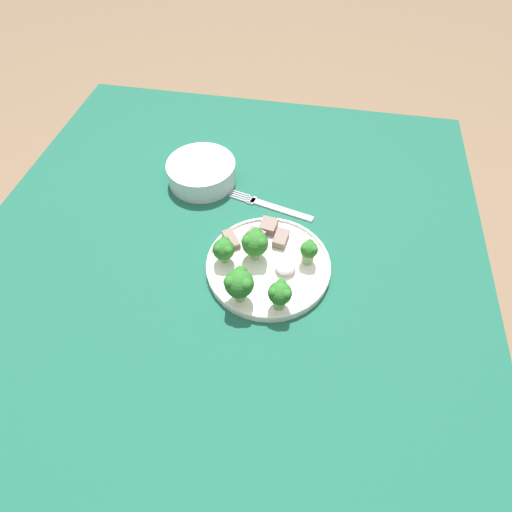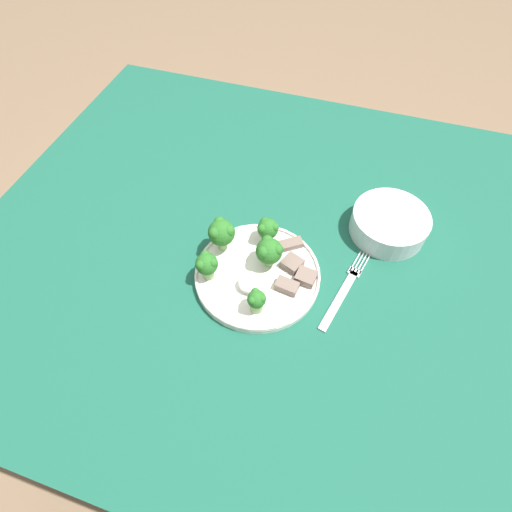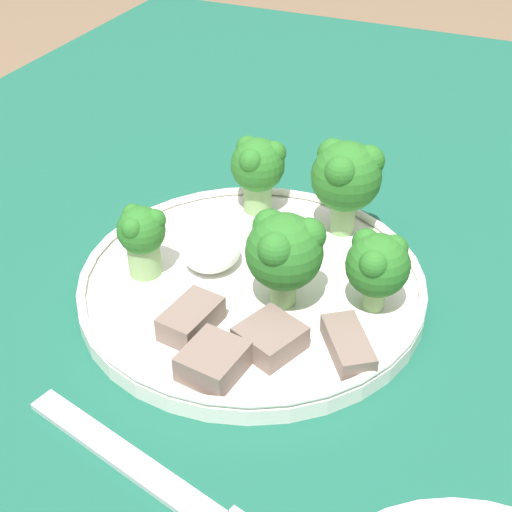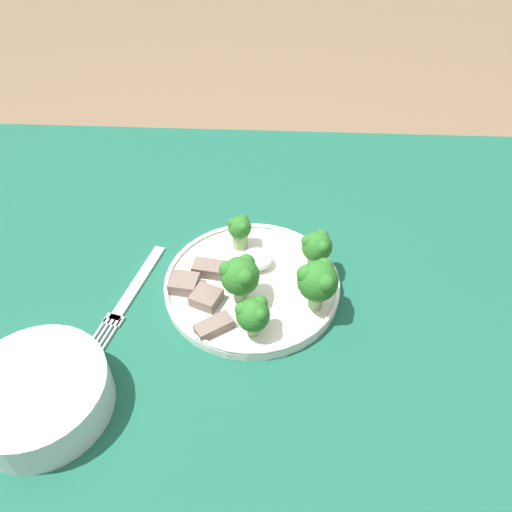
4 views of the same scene
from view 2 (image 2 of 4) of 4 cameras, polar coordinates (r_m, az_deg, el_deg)
name	(u,v)px [view 2 (image 2 of 4)]	position (r m, az deg, el deg)	size (l,w,h in m)	color
ground_plane	(261,370)	(1.50, 0.69, -15.91)	(8.00, 8.00, 0.00)	#7F664C
table	(264,267)	(0.90, 1.10, -1.57)	(1.19, 1.03, 0.77)	#195642
dinner_plate	(257,274)	(0.76, 0.21, -2.64)	(0.24, 0.24, 0.02)	white
fork	(345,289)	(0.77, 12.56, -4.67)	(0.07, 0.20, 0.00)	silver
cream_bowl	(389,224)	(0.86, 18.47, 4.39)	(0.15, 0.15, 0.05)	silver
broccoli_floret_near_rim_left	(207,264)	(0.73, -7.03, -1.19)	(0.04, 0.04, 0.06)	#7FA866
broccoli_floret_center_left	(257,300)	(0.69, 0.08, -6.33)	(0.03, 0.03, 0.05)	#7FA866
broccoli_floret_back_left	(269,251)	(0.74, 1.89, 0.76)	(0.05, 0.05, 0.07)	#7FA866
broccoli_floret_front_left	(268,228)	(0.78, 1.70, 3.95)	(0.04, 0.04, 0.05)	#7FA866
broccoli_floret_center_back	(221,232)	(0.76, -4.95, 3.37)	(0.05, 0.05, 0.07)	#7FA866
meat_slice_front_slice	(287,286)	(0.73, 4.43, -4.31)	(0.04, 0.03, 0.02)	#756056
meat_slice_middle_slice	(292,263)	(0.76, 5.19, -1.05)	(0.05, 0.04, 0.02)	#756056
meat_slice_rear_slice	(291,244)	(0.79, 4.98, 1.70)	(0.05, 0.04, 0.01)	#756056
meat_slice_edge_slice	(306,277)	(0.75, 7.14, -3.00)	(0.04, 0.04, 0.02)	#756056
sauce_dollop	(249,284)	(0.73, -0.95, -3.98)	(0.04, 0.04, 0.02)	white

